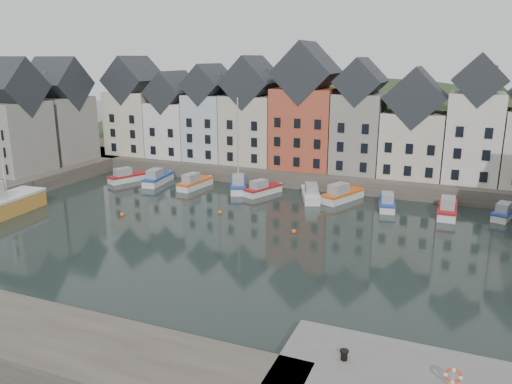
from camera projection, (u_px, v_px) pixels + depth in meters
The scene contains 18 objects.
ground at pixel (220, 241), 49.21m from camera, with size 260.00×260.00×0.00m, color black.
far_quay at pixel (308, 170), 75.73m from camera, with size 90.00×16.00×2.00m, color #493F38.
hillside at pixel (341, 234), 103.88m from camera, with size 153.60×70.40×64.00m.
far_terrace at pixel (327, 120), 70.71m from camera, with size 72.37×8.16×17.78m.
left_terrace at pixel (38, 119), 72.18m from camera, with size 7.65×17.00×15.69m.
mooring_buoys at pixel (209, 219), 55.41m from camera, with size 20.50×5.50×0.50m.
boat_a at pixel (127, 177), 72.66m from camera, with size 4.10×6.21×2.29m.
boat_b at pixel (158, 179), 71.38m from camera, with size 2.73×6.69×2.50m.
boat_c at pixel (194, 183), 69.00m from camera, with size 2.69×6.43×2.40m.
boat_d at pixel (238, 185), 67.69m from camera, with size 4.59×6.88×12.65m.
boat_e at pixel (262, 189), 65.88m from camera, with size 3.81×6.01×2.21m.
boat_f at pixel (311, 194), 63.29m from camera, with size 4.16×6.69×2.46m.
boat_g at pixel (342, 195), 62.82m from camera, with size 4.53×6.94×2.56m.
boat_h at pixel (387, 203), 59.78m from camera, with size 2.76×6.05×2.24m.
boat_i at pixel (447, 209), 57.01m from camera, with size 2.10×6.58×2.52m.
boat_j at pixel (504, 213), 56.13m from camera, with size 3.17×5.73×2.10m.
mooring_bollard at pixel (344, 355), 26.41m from camera, with size 0.48×0.48×0.56m.
life_ring_post at pixel (453, 376), 23.74m from camera, with size 0.80×0.17×1.30m.
Camera 1 is at (20.87, -41.41, 17.53)m, focal length 35.00 mm.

